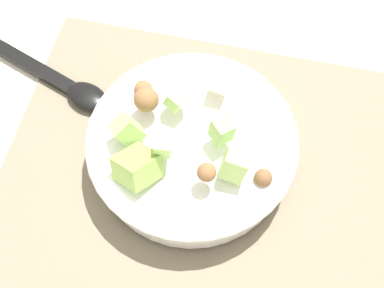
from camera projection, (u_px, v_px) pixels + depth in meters
ground_plane at (198, 168)px, 0.66m from camera, size 2.40×2.40×0.00m
placemat at (198, 167)px, 0.66m from camera, size 0.45×0.37×0.01m
salad_bowl at (191, 147)px, 0.63m from camera, size 0.24×0.24×0.09m
serving_spoon at (64, 83)px, 0.71m from camera, size 0.19×0.09×0.01m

